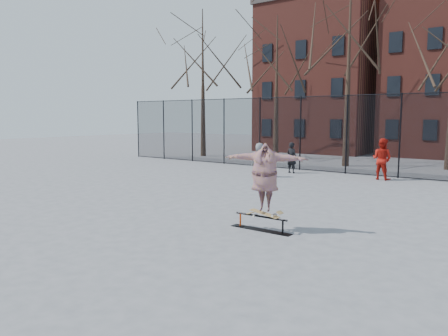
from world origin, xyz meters
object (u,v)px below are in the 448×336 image
Objects in this scene: bystander_grey at (259,160)px; bystander_black at (292,158)px; skateboard at (265,214)px; bystander_red at (382,159)px; skate_rail at (261,224)px; skater at (265,179)px.

bystander_black is at bearing -126.65° from bystander_grey.
skateboard is at bearing 99.45° from bystander_grey.
skateboard is 0.46× the size of bystander_red.
skate_rail is at bearing 102.67° from bystander_red.
bystander_black is (-4.92, 10.65, 0.65)m from skate_rail.
skate_rail is at bearing 158.12° from skater.
skate_rail is 1.98× the size of skateboard.
bystander_grey reaches higher than bystander_black.
skateboard is at bearing 103.25° from bystander_red.
skate_rail is 1.20m from skater.
skater is 11.06m from bystander_red.
skater is at bearing 123.46° from bystander_black.
skate_rail is 0.82× the size of skater.
skateboard reaches higher than skate_rail.
skater reaches higher than skate_rail.
bystander_red is at bearing 71.06° from skater.
skateboard is 11.07m from bystander_red.
bystander_grey is 0.87× the size of bystander_red.
bystander_red is at bearing -166.81° from bystander_black.
bystander_grey is at bearing 85.57° from bystander_black.
bystander_black is (-5.03, 10.65, -0.55)m from skater.
skater is 1.28× the size of bystander_grey.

